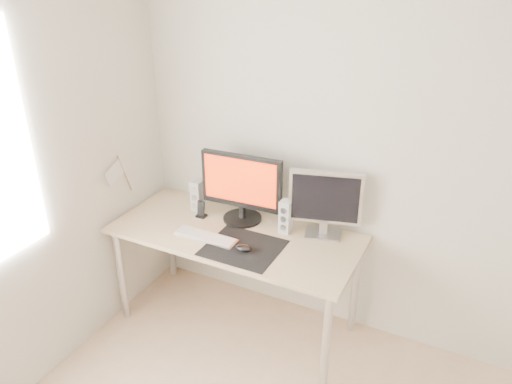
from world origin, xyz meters
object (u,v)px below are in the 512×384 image
(keyboard, at_px, (205,236))
(phone_dock, at_px, (201,212))
(speaker_left, at_px, (197,195))
(main_monitor, at_px, (241,186))
(second_monitor, at_px, (325,201))
(mouse, at_px, (244,248))
(desk, at_px, (235,243))
(speaker_right, at_px, (286,216))

(keyboard, distance_m, phone_dock, 0.28)
(phone_dock, bearing_deg, speaker_left, 134.24)
(main_monitor, xyz_separation_m, second_monitor, (0.55, 0.06, -0.01))
(second_monitor, relative_size, keyboard, 1.05)
(mouse, xyz_separation_m, desk, (-0.15, 0.17, -0.10))
(second_monitor, distance_m, phone_dock, 0.86)
(mouse, distance_m, main_monitor, 0.45)
(mouse, distance_m, speaker_left, 0.63)
(desk, height_order, phone_dock, phone_dock)
(mouse, relative_size, main_monitor, 0.18)
(keyboard, bearing_deg, speaker_left, 129.32)
(keyboard, bearing_deg, phone_dock, 127.38)
(speaker_left, relative_size, keyboard, 0.52)
(second_monitor, bearing_deg, mouse, -132.35)
(main_monitor, distance_m, speaker_left, 0.37)
(second_monitor, distance_m, speaker_left, 0.91)
(keyboard, bearing_deg, main_monitor, 71.93)
(keyboard, bearing_deg, speaker_right, 35.10)
(mouse, height_order, speaker_left, speaker_left)
(desk, bearing_deg, main_monitor, 102.92)
(mouse, xyz_separation_m, second_monitor, (0.36, 0.40, 0.22))
(phone_dock, bearing_deg, keyboard, -52.62)
(desk, bearing_deg, speaker_left, 157.22)
(keyboard, bearing_deg, second_monitor, 29.30)
(mouse, height_order, speaker_right, speaker_right)
(keyboard, height_order, phone_dock, phone_dock)
(mouse, xyz_separation_m, phone_dock, (-0.46, 0.25, 0.01))
(mouse, relative_size, second_monitor, 0.23)
(speaker_left, distance_m, speaker_right, 0.66)
(desk, bearing_deg, second_monitor, 23.91)
(mouse, height_order, desk, mouse)
(second_monitor, bearing_deg, speaker_right, -163.17)
(second_monitor, bearing_deg, phone_dock, -169.92)
(keyboard, bearing_deg, desk, 45.03)
(speaker_right, bearing_deg, second_monitor, 16.83)
(main_monitor, relative_size, second_monitor, 1.24)
(speaker_right, height_order, keyboard, speaker_right)
(phone_dock, bearing_deg, main_monitor, 17.59)
(speaker_right, relative_size, keyboard, 0.52)
(main_monitor, bearing_deg, speaker_left, -178.91)
(mouse, distance_m, desk, 0.25)
(desk, height_order, speaker_right, speaker_right)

